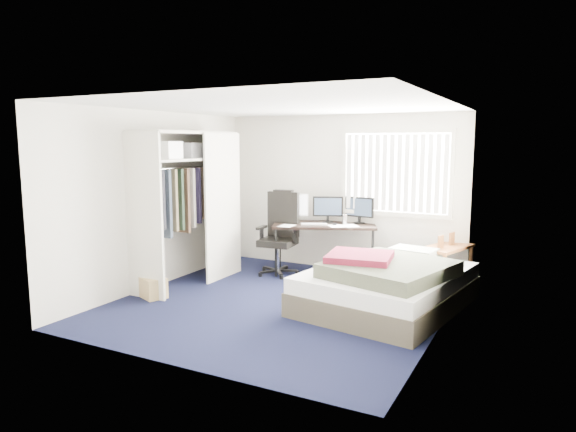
% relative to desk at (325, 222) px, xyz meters
% --- Properties ---
extents(ground, '(4.20, 4.20, 0.00)m').
position_rel_desk_xyz_m(ground, '(0.14, -1.75, -0.81)').
color(ground, black).
rests_on(ground, ground).
extents(room_shell, '(4.20, 4.20, 4.20)m').
position_rel_desk_xyz_m(room_shell, '(0.14, -1.75, 0.70)').
color(room_shell, silver).
rests_on(room_shell, ground).
extents(window_assembly, '(1.72, 0.09, 1.32)m').
position_rel_desk_xyz_m(window_assembly, '(1.04, 0.29, 0.79)').
color(window_assembly, white).
rests_on(window_assembly, ground).
extents(closet, '(0.64, 1.84, 2.22)m').
position_rel_desk_xyz_m(closet, '(-1.53, -1.49, 0.54)').
color(closet, beige).
rests_on(closet, ground).
extents(desk, '(1.76, 1.31, 1.25)m').
position_rel_desk_xyz_m(desk, '(0.00, 0.00, 0.00)').
color(desk, black).
rests_on(desk, ground).
extents(office_chair, '(0.67, 0.67, 1.31)m').
position_rel_desk_xyz_m(office_chair, '(-0.60, -0.37, -0.31)').
color(office_chair, black).
rests_on(office_chair, ground).
extents(footstool, '(0.29, 0.24, 0.23)m').
position_rel_desk_xyz_m(footstool, '(0.24, 0.05, -0.63)').
color(footstool, white).
rests_on(footstool, ground).
extents(nightstand, '(0.68, 0.96, 0.78)m').
position_rel_desk_xyz_m(nightstand, '(1.89, 0.02, -0.28)').
color(nightstand, brown).
rests_on(nightstand, ground).
extents(bed, '(1.99, 2.45, 0.72)m').
position_rel_desk_xyz_m(bed, '(1.40, -1.29, -0.51)').
color(bed, '#423C30').
rests_on(bed, ground).
extents(pine_box, '(0.44, 0.39, 0.27)m').
position_rel_desk_xyz_m(pine_box, '(-1.51, -2.30, -0.67)').
color(pine_box, tan).
rests_on(pine_box, ground).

